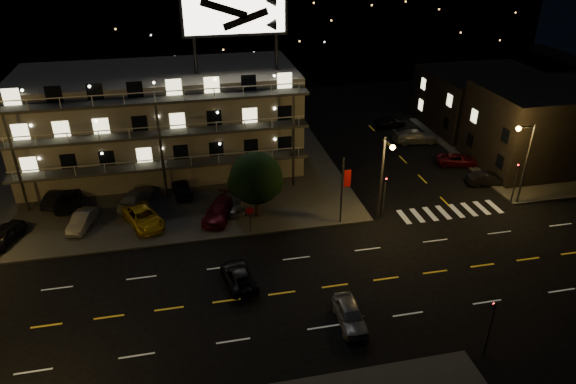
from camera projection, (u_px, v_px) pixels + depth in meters
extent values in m
plane|color=black|center=(309.00, 289.00, 37.44)|extent=(140.00, 140.00, 0.00)
cube|color=#3B3B38|center=(127.00, 185.00, 52.06)|extent=(44.00, 24.00, 0.15)
cube|color=#3B3B38|center=(514.00, 149.00, 60.22)|extent=(16.00, 24.00, 0.15)
cube|color=gray|center=(162.00, 122.00, 53.93)|extent=(28.00, 12.00, 10.00)
cube|color=gray|center=(156.00, 73.00, 51.46)|extent=(28.00, 12.00, 0.50)
cube|color=#3B3B38|center=(164.00, 166.00, 48.85)|extent=(28.00, 1.80, 0.25)
cube|color=#3B3B38|center=(160.00, 134.00, 47.35)|extent=(28.00, 1.80, 0.25)
cube|color=#3B3B38|center=(156.00, 101.00, 45.84)|extent=(28.00, 1.80, 0.25)
cylinder|color=black|center=(195.00, 56.00, 49.54)|extent=(0.36, 0.36, 3.50)
cylinder|color=black|center=(276.00, 52.00, 51.02)|extent=(0.36, 0.36, 3.50)
cube|color=black|center=(234.00, 14.00, 48.52)|extent=(10.20, 0.50, 4.20)
cube|color=beige|center=(235.00, 14.00, 48.26)|extent=(9.60, 0.06, 3.60)
cube|color=black|center=(545.00, 127.00, 54.81)|extent=(14.00, 10.00, 8.50)
cube|color=black|center=(483.00, 100.00, 65.51)|extent=(14.00, 12.00, 7.00)
cylinder|color=#2D2D30|center=(381.00, 180.00, 44.29)|extent=(0.20, 0.20, 8.00)
cylinder|color=#2D2D30|center=(389.00, 142.00, 41.81)|extent=(0.12, 1.80, 0.12)
sphere|color=gold|center=(393.00, 147.00, 41.17)|extent=(0.44, 0.44, 0.44)
cylinder|color=#2D2D30|center=(526.00, 165.00, 46.89)|extent=(0.20, 0.20, 8.00)
cylinder|color=#2D2D30|center=(527.00, 127.00, 44.95)|extent=(1.80, 0.12, 0.12)
sphere|color=gold|center=(519.00, 129.00, 44.85)|extent=(0.44, 0.44, 0.44)
cylinder|color=#2D2D30|center=(384.00, 200.00, 45.59)|extent=(0.14, 0.14, 3.60)
imported|color=black|center=(386.00, 177.00, 44.51)|extent=(0.20, 0.16, 1.00)
sphere|color=#FF0C0C|center=(386.00, 179.00, 44.45)|extent=(0.14, 0.14, 0.14)
cylinder|color=#2D2D30|center=(488.00, 334.00, 30.93)|extent=(0.14, 0.14, 3.60)
imported|color=black|center=(495.00, 304.00, 29.84)|extent=(0.20, 0.16, 1.00)
sphere|color=#FF0C0C|center=(494.00, 304.00, 29.99)|extent=(0.14, 0.14, 0.14)
cylinder|color=#2D2D30|center=(514.00, 186.00, 48.00)|extent=(0.14, 0.14, 3.60)
imported|color=black|center=(520.00, 164.00, 46.92)|extent=(0.16, 0.20, 1.00)
sphere|color=#FF0C0C|center=(518.00, 165.00, 46.95)|extent=(0.14, 0.14, 0.14)
cylinder|color=#2D2D30|center=(342.00, 191.00, 44.11)|extent=(0.16, 0.16, 6.40)
cube|color=#BC0D0D|center=(348.00, 178.00, 43.62)|extent=(0.60, 0.04, 1.60)
cylinder|color=#2D2D30|center=(250.00, 221.00, 43.78)|extent=(0.08, 0.08, 2.20)
cylinder|color=#BC0D0D|center=(250.00, 211.00, 43.25)|extent=(0.91, 0.04, 0.91)
cylinder|color=black|center=(257.00, 205.00, 45.98)|extent=(0.45, 0.45, 2.16)
sphere|color=black|center=(256.00, 178.00, 44.71)|extent=(4.67, 4.67, 4.67)
sphere|color=black|center=(244.00, 183.00, 45.08)|extent=(2.87, 2.87, 2.87)
sphere|color=black|center=(268.00, 183.00, 44.76)|extent=(2.69, 2.69, 2.69)
imported|color=black|center=(4.00, 235.00, 42.24)|extent=(3.11, 4.58, 1.45)
imported|color=gray|center=(82.00, 220.00, 44.44)|extent=(2.42, 4.26, 1.33)
imported|color=gold|center=(143.00, 217.00, 44.81)|extent=(4.28, 5.82, 1.47)
imported|color=#500B16|center=(220.00, 210.00, 45.87)|extent=(4.07, 5.62, 1.51)
imported|color=gray|center=(233.00, 203.00, 47.22)|extent=(1.85, 4.03, 1.34)
imported|color=black|center=(58.00, 197.00, 48.20)|extent=(2.49, 4.30, 1.34)
imported|color=black|center=(68.00, 199.00, 47.85)|extent=(2.89, 5.20, 1.38)
imported|color=gray|center=(136.00, 198.00, 47.92)|extent=(3.89, 5.46, 1.47)
imported|color=black|center=(182.00, 188.00, 49.65)|extent=(2.18, 4.39, 1.44)
imported|color=#500B16|center=(266.00, 182.00, 50.91)|extent=(1.72, 4.04, 1.30)
imported|color=black|center=(488.00, 179.00, 51.92)|extent=(4.18, 2.03, 1.32)
imported|color=#500B16|center=(457.00, 160.00, 56.16)|extent=(4.86, 3.11, 1.25)
imported|color=gray|center=(415.00, 136.00, 61.73)|extent=(5.51, 2.67, 1.55)
imported|color=black|center=(390.00, 121.00, 66.53)|extent=(4.30, 2.15, 1.41)
imported|color=gray|center=(350.00, 315.00, 34.03)|extent=(1.82, 4.19, 1.41)
imported|color=black|center=(239.00, 276.00, 37.88)|extent=(2.69, 4.74, 1.25)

